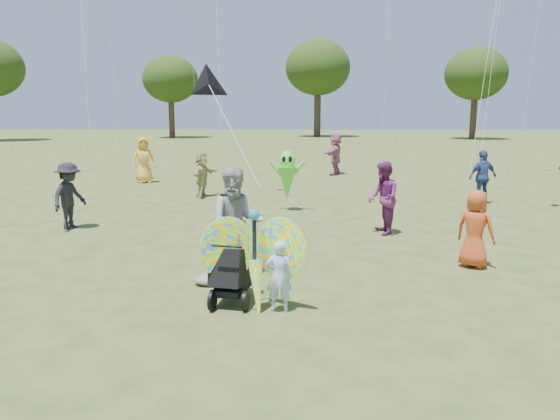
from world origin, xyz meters
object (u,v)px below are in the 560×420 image
(butterfly_kite, at_px, (255,261))
(jogging_stroller, at_px, (232,262))
(alien_kite, at_px, (287,177))
(crowd_g, at_px, (144,160))
(crowd_j, at_px, (335,154))
(child_girl, at_px, (279,276))
(crowd_d, at_px, (202,174))
(adult_man, at_px, (237,223))
(crowd_e, at_px, (383,198))
(crowd_c, at_px, (483,177))
(crowd_a, at_px, (475,229))
(crowd_b, at_px, (69,196))

(butterfly_kite, bearing_deg, jogging_stroller, 138.85)
(butterfly_kite, relative_size, alien_kite, 1.00)
(crowd_g, bearing_deg, crowd_j, 0.93)
(child_girl, bearing_deg, crowd_d, -74.12)
(adult_man, relative_size, crowd_e, 1.13)
(child_girl, height_order, adult_man, adult_man)
(crowd_c, bearing_deg, jogging_stroller, 32.07)
(crowd_c, bearing_deg, crowd_d, -28.69)
(crowd_c, distance_m, jogging_stroller, 11.27)
(crowd_c, relative_size, crowd_g, 0.92)
(crowd_a, relative_size, butterfly_kite, 0.82)
(crowd_g, bearing_deg, crowd_d, -71.20)
(crowd_d, height_order, crowd_g, crowd_g)
(jogging_stroller, relative_size, alien_kite, 0.63)
(child_girl, xyz_separation_m, adult_man, (-0.78, 1.59, 0.44))
(child_girl, height_order, crowd_d, crowd_d)
(crowd_e, bearing_deg, butterfly_kite, -32.37)
(crowd_b, relative_size, crowd_g, 0.89)
(adult_man, xyz_separation_m, crowd_c, (6.68, 7.92, -0.12))
(crowd_a, height_order, crowd_g, crowd_g)
(crowd_d, height_order, crowd_j, crowd_j)
(jogging_stroller, bearing_deg, crowd_a, 36.39)
(crowd_a, height_order, crowd_e, crowd_e)
(crowd_c, relative_size, alien_kite, 0.96)
(crowd_d, bearing_deg, crowd_e, -117.13)
(adult_man, bearing_deg, alien_kite, 74.44)
(crowd_d, bearing_deg, crowd_a, -122.39)
(adult_man, relative_size, alien_kite, 1.10)
(crowd_a, relative_size, crowd_g, 0.78)
(child_girl, xyz_separation_m, crowd_b, (-5.28, 5.38, 0.29))
(crowd_c, relative_size, crowd_e, 0.99)
(butterfly_kite, bearing_deg, crowd_c, 56.57)
(jogging_stroller, bearing_deg, butterfly_kite, -30.24)
(crowd_d, relative_size, crowd_j, 0.81)
(crowd_a, xyz_separation_m, butterfly_kite, (-3.81, -2.33, 0.01))
(crowd_e, relative_size, crowd_j, 0.90)
(crowd_d, height_order, butterfly_kite, crowd_d)
(crowd_c, xyz_separation_m, alien_kite, (-5.99, -1.44, 0.13))
(crowd_b, distance_m, butterfly_kite, 7.26)
(crowd_a, bearing_deg, crowd_d, -13.88)
(jogging_stroller, height_order, alien_kite, alien_kite)
(crowd_a, bearing_deg, alien_kite, -20.10)
(child_girl, relative_size, crowd_j, 0.55)
(crowd_a, height_order, butterfly_kite, butterfly_kite)
(crowd_b, xyz_separation_m, crowd_g, (-0.70, 8.77, 0.10))
(crowd_d, distance_m, crowd_e, 7.53)
(crowd_a, distance_m, jogging_stroller, 4.64)
(crowd_b, relative_size, crowd_e, 0.96)
(crowd_a, height_order, alien_kite, alien_kite)
(crowd_a, relative_size, jogging_stroller, 1.30)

